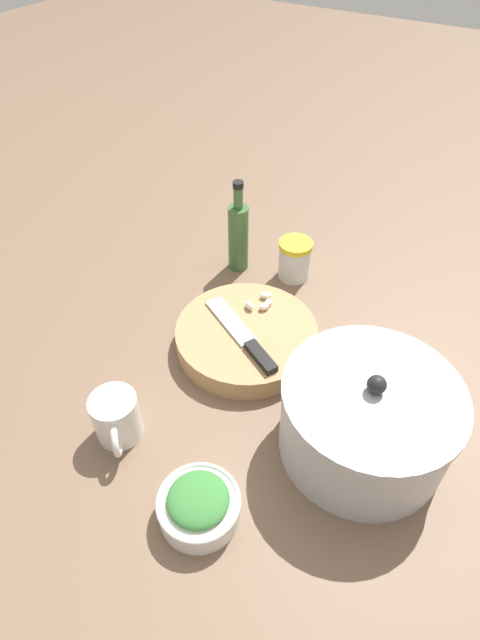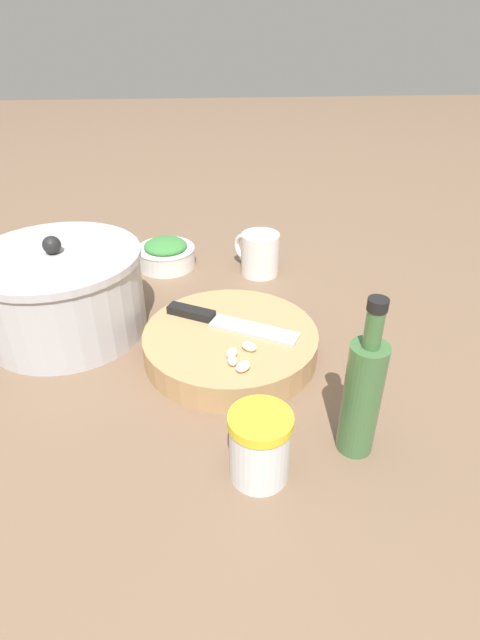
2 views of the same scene
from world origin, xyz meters
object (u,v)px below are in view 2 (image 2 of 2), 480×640
(coffee_mug, at_px, (259,254))
(stock_pot, at_px, (62,292))
(oil_bottle, at_px, (362,394))
(garlic_cloves, at_px, (240,357))
(herb_bowl, at_px, (166,254))
(spice_jar, at_px, (260,446))
(chef_knife, at_px, (223,321))
(cutting_board, at_px, (231,345))

(coffee_mug, xyz_separation_m, stock_pot, (-0.18, 0.34, 0.03))
(oil_bottle, bearing_deg, garlic_cloves, 46.02)
(herb_bowl, bearing_deg, garlic_cloves, -162.65)
(garlic_cloves, distance_m, coffee_mug, 0.36)
(herb_bowl, xyz_separation_m, oil_bottle, (-0.52, -0.26, 0.06))
(spice_jar, xyz_separation_m, oil_bottle, (0.03, -0.12, 0.04))
(oil_bottle, relative_size, stock_pot, 0.79)
(spice_jar, relative_size, stock_pot, 0.34)
(coffee_mug, relative_size, oil_bottle, 0.44)
(chef_knife, relative_size, oil_bottle, 0.97)
(chef_knife, bearing_deg, garlic_cloves, 38.91)
(cutting_board, height_order, chef_knife, chef_knife)
(oil_bottle, xyz_separation_m, stock_pot, (0.30, 0.41, -0.01))
(stock_pot, bearing_deg, oil_bottle, -125.89)
(garlic_cloves, xyz_separation_m, coffee_mug, (0.35, -0.06, -0.01))
(garlic_cloves, xyz_separation_m, stock_pot, (0.17, 0.28, 0.02))
(garlic_cloves, relative_size, oil_bottle, 0.33)
(coffee_mug, xyz_separation_m, oil_bottle, (-0.48, -0.07, 0.04))
(coffee_mug, relative_size, stock_pot, 0.35)
(oil_bottle, bearing_deg, stock_pot, 54.11)
(stock_pot, bearing_deg, cutting_board, -110.24)
(herb_bowl, bearing_deg, cutting_board, -160.63)
(spice_jar, height_order, oil_bottle, oil_bottle)
(herb_bowl, xyz_separation_m, stock_pot, (-0.23, 0.15, 0.04))
(cutting_board, distance_m, oil_bottle, 0.25)
(garlic_cloves, relative_size, stock_pot, 0.26)
(cutting_board, bearing_deg, oil_bottle, -144.34)
(coffee_mug, distance_m, stock_pot, 0.39)
(cutting_board, bearing_deg, chef_knife, 19.69)
(cutting_board, relative_size, spice_jar, 2.99)
(garlic_cloves, height_order, stock_pot, stock_pot)
(spice_jar, bearing_deg, stock_pot, 41.00)
(oil_bottle, bearing_deg, cutting_board, 35.66)
(herb_bowl, bearing_deg, coffee_mug, -103.24)
(cutting_board, xyz_separation_m, oil_bottle, (-0.20, -0.14, 0.06))
(herb_bowl, xyz_separation_m, spice_jar, (-0.56, -0.13, 0.02))
(spice_jar, bearing_deg, cutting_board, 4.79)
(chef_knife, bearing_deg, oil_bottle, 61.60)
(coffee_mug, distance_m, oil_bottle, 0.48)
(herb_bowl, relative_size, spice_jar, 1.34)
(chef_knife, bearing_deg, stock_pot, -77.24)
(chef_knife, xyz_separation_m, stock_pot, (0.07, 0.26, 0.02))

